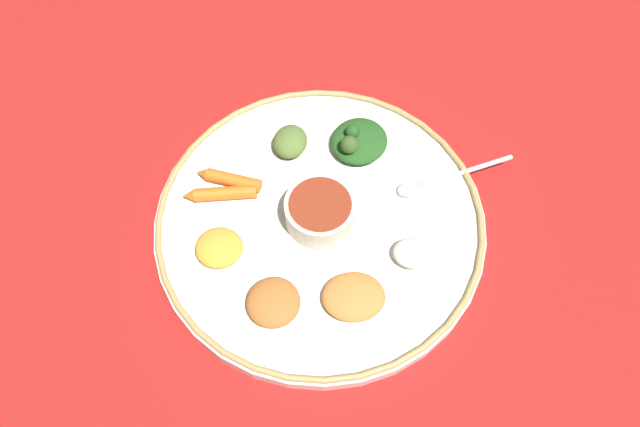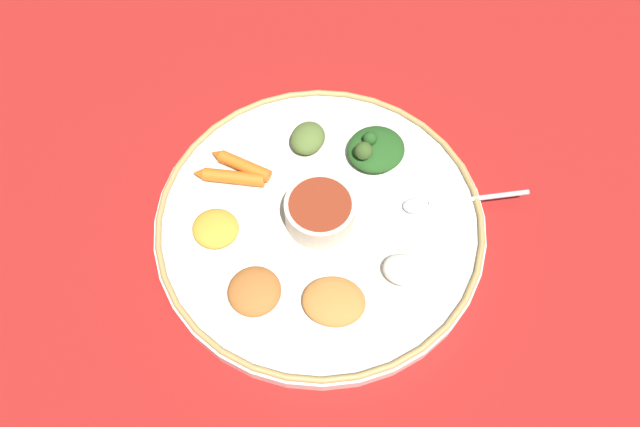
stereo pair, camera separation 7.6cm
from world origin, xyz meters
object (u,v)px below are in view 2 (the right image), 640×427
at_px(carrot_outer, 229,177).
at_px(center_bowl, 320,211).
at_px(carrot_near_spoon, 241,164).
at_px(spoon, 446,202).
at_px(greens_pile, 375,149).

bearing_deg(carrot_outer, center_bowl, -105.67).
bearing_deg(carrot_near_spoon, carrot_outer, 155.23).
xyz_separation_m(center_bowl, carrot_outer, (0.04, 0.13, -0.01)).
bearing_deg(center_bowl, spoon, -71.51).
xyz_separation_m(center_bowl, carrot_near_spoon, (0.06, 0.12, -0.01)).
xyz_separation_m(spoon, greens_pile, (0.06, 0.10, 0.01)).
relative_size(greens_pile, carrot_near_spoon, 1.21).
xyz_separation_m(carrot_near_spoon, carrot_outer, (-0.02, 0.01, 0.00)).
xyz_separation_m(greens_pile, carrot_outer, (-0.07, 0.18, -0.01)).
xyz_separation_m(center_bowl, spoon, (0.05, -0.16, -0.02)).
bearing_deg(center_bowl, greens_pile, -26.14).
distance_m(spoon, greens_pile, 0.12).
relative_size(greens_pile, carrot_outer, 1.12).
bearing_deg(spoon, greens_pile, 60.12).
height_order(spoon, carrot_near_spoon, carrot_near_spoon).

